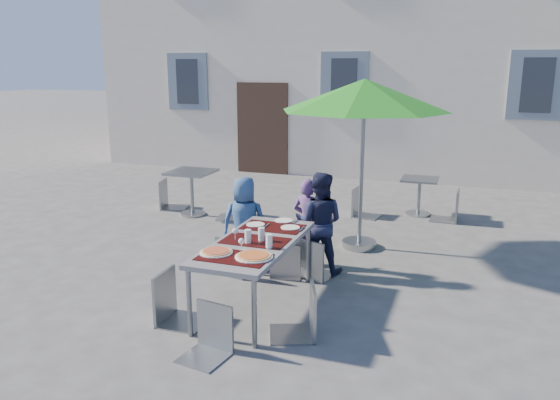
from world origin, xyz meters
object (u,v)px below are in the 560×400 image
at_px(patio_umbrella, 364,97).
at_px(cafe_table_0, 192,184).
at_px(chair_0, 233,233).
at_px(bg_chair_l_0, 168,177).
at_px(chair_2, 314,234).
at_px(cafe_table_1, 419,192).
at_px(child_0, 245,223).
at_px(pizza_near_right, 254,256).
at_px(chair_5, 208,302).
at_px(bg_chair_r_0, 236,184).
at_px(chair_1, 287,239).
at_px(bg_chair_r_1, 452,187).
at_px(chair_4, 303,280).
at_px(child_2, 319,223).
at_px(bg_chair_l_1, 362,185).
at_px(pizza_near_left, 216,252).
at_px(dining_table, 255,246).
at_px(chair_3, 172,267).

height_order(patio_umbrella, cafe_table_0, patio_umbrella).
bearing_deg(chair_0, bg_chair_l_0, 133.39).
xyz_separation_m(chair_2, cafe_table_1, (0.93, 3.49, -0.15)).
relative_size(child_0, cafe_table_1, 1.82).
bearing_deg(pizza_near_right, cafe_table_0, 126.27).
xyz_separation_m(chair_5, bg_chair_r_0, (-1.64, 4.32, 0.09)).
relative_size(child_0, bg_chair_r_0, 1.17).
bearing_deg(cafe_table_0, bg_chair_l_0, 155.54).
relative_size(chair_1, bg_chair_r_1, 0.86).
distance_m(chair_4, cafe_table_0, 4.81).
distance_m(patio_umbrella, bg_chair_r_1, 2.75).
height_order(chair_0, chair_2, chair_2).
relative_size(child_2, chair_0, 1.38).
xyz_separation_m(child_2, chair_4, (0.32, -1.72, -0.08)).
relative_size(chair_1, patio_umbrella, 0.36).
relative_size(cafe_table_0, bg_chair_l_1, 0.83).
height_order(cafe_table_0, bg_chair_l_0, bg_chair_l_0).
distance_m(chair_2, patio_umbrella, 2.13).
relative_size(chair_4, patio_umbrella, 0.41).
bearing_deg(chair_2, chair_0, -166.60).
relative_size(pizza_near_right, bg_chair_l_0, 0.37).
bearing_deg(chair_5, child_2, 80.86).
bearing_deg(cafe_table_0, chair_2, -36.91).
bearing_deg(patio_umbrella, bg_chair_l_0, 164.25).
bearing_deg(bg_chair_r_0, child_2, -44.23).
bearing_deg(chair_4, bg_chair_l_1, 94.02).
xyz_separation_m(pizza_near_left, bg_chair_l_1, (0.59, 4.58, -0.21)).
bearing_deg(child_2, dining_table, 69.01).
distance_m(pizza_near_right, chair_5, 0.69).
distance_m(dining_table, bg_chair_r_0, 3.61).
bearing_deg(bg_chair_r_1, patio_umbrella, -121.77).
bearing_deg(chair_5, bg_chair_l_0, 124.49).
height_order(dining_table, child_0, child_0).
bearing_deg(child_2, pizza_near_left, 67.06).
distance_m(chair_2, cafe_table_1, 3.62).
distance_m(cafe_table_1, bg_chair_r_1, 0.62).
xyz_separation_m(pizza_near_right, child_2, (0.18, 1.74, -0.12)).
xyz_separation_m(pizza_near_right, chair_5, (-0.20, -0.61, -0.25)).
relative_size(pizza_near_left, chair_2, 0.34).
height_order(chair_1, bg_chair_l_1, bg_chair_l_1).
height_order(child_2, cafe_table_1, child_2).
bearing_deg(pizza_near_right, bg_chair_l_1, 87.75).
relative_size(pizza_near_right, chair_3, 0.37).
bearing_deg(cafe_table_1, child_2, -106.00).
height_order(pizza_near_right, chair_5, chair_5).
height_order(child_0, bg_chair_r_1, child_0).
distance_m(chair_4, chair_5, 0.94).
relative_size(chair_4, cafe_table_0, 1.23).
xyz_separation_m(chair_2, chair_4, (0.32, -1.48, 0.01)).
xyz_separation_m(patio_umbrella, cafe_table_1, (0.63, 2.13, -1.75)).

